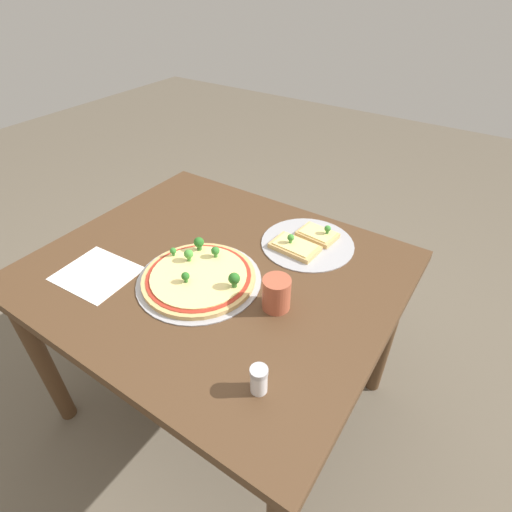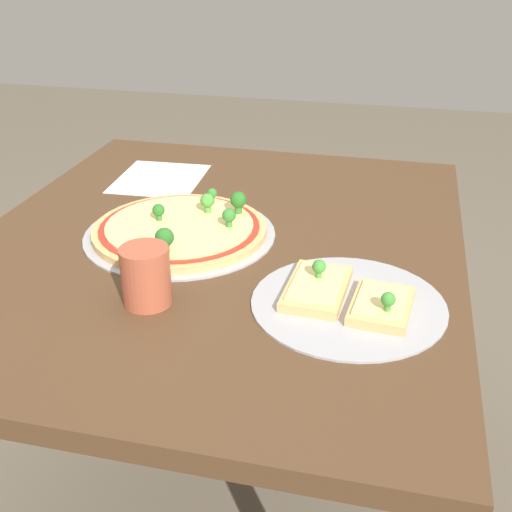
{
  "view_description": "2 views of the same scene",
  "coord_description": "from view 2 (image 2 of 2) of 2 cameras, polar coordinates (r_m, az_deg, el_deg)",
  "views": [
    {
      "loc": [
        -0.66,
        0.75,
        1.52
      ],
      "look_at": [
        -0.09,
        -0.1,
        0.74
      ],
      "focal_mm": 28.0,
      "sensor_mm": 36.0,
      "label": 1
    },
    {
      "loc": [
        -1.08,
        -0.34,
        1.28
      ],
      "look_at": [
        -0.09,
        -0.1,
        0.74
      ],
      "focal_mm": 45.0,
      "sensor_mm": 36.0,
      "label": 2
    }
  ],
  "objects": [
    {
      "name": "dining_table",
      "position": [
        1.31,
        -3.4,
        -2.12
      ],
      "size": [
        1.11,
        0.95,
        0.72
      ],
      "color": "#4C331E",
      "rests_on": "ground_plane"
    },
    {
      "name": "pizza_tray_whole",
      "position": [
        1.28,
        -6.62,
        2.47
      ],
      "size": [
        0.38,
        0.38,
        0.07
      ],
      "color": "#A3A3A8",
      "rests_on": "dining_table"
    },
    {
      "name": "drinking_cup",
      "position": [
        1.04,
        -9.76,
        -1.75
      ],
      "size": [
        0.08,
        0.08,
        0.1
      ],
      "primitive_type": "cylinder",
      "color": "#AD5138",
      "rests_on": "dining_table"
    },
    {
      "name": "pizza_tray_slice",
      "position": [
        1.06,
        8.03,
        -3.76
      ],
      "size": [
        0.32,
        0.32,
        0.06
      ],
      "color": "#A3A3A8",
      "rests_on": "dining_table"
    },
    {
      "name": "paper_menu",
      "position": [
        1.58,
        -8.55,
        6.82
      ],
      "size": [
        0.24,
        0.21,
        0.0
      ],
      "primitive_type": "cube",
      "rotation": [
        0.0,
        0.0,
        0.05
      ],
      "color": "white",
      "rests_on": "dining_table"
    },
    {
      "name": "ground_plane",
      "position": [
        1.71,
        -2.78,
        -20.81
      ],
      "size": [
        8.0,
        8.0,
        0.0
      ],
      "primitive_type": "plane",
      "color": "brown"
    }
  ]
}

